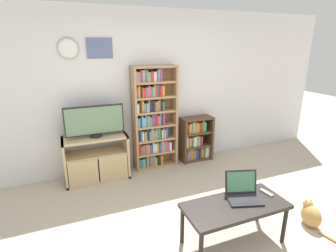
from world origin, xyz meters
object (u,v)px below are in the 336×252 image
object	(u,v)px
bookshelf_short	(195,140)
remote_near_laptop	(266,193)
cat	(311,215)
coffee_table	(235,208)
bookshelf_tall	(153,120)
laptop	(243,192)
television	(95,121)
tv_stand	(97,158)

from	to	relation	value
bookshelf_short	remote_near_laptop	distance (m)	2.04
bookshelf_short	cat	distance (m)	2.22
coffee_table	bookshelf_tall	bearing A→B (deg)	95.08
laptop	bookshelf_short	bearing A→B (deg)	94.03
television	bookshelf_tall	size ratio (longest dim) A/B	0.50
coffee_table	remote_near_laptop	size ratio (longest dim) A/B	6.62
tv_stand	bookshelf_short	size ratio (longest dim) A/B	1.19
tv_stand	bookshelf_tall	distance (m)	1.09
bookshelf_short	remote_near_laptop	world-z (taller)	bookshelf_short
remote_near_laptop	cat	world-z (taller)	remote_near_laptop
coffee_table	remote_near_laptop	bearing A→B (deg)	4.53
television	coffee_table	world-z (taller)	television
bookshelf_short	laptop	distance (m)	2.05
television	laptop	xyz separation A→B (m)	(1.28, -1.89, -0.41)
bookshelf_tall	remote_near_laptop	xyz separation A→B (m)	(0.62, -2.05, -0.36)
remote_near_laptop	bookshelf_tall	bearing A→B (deg)	-82.02
television	laptop	bearing A→B (deg)	-55.94
tv_stand	remote_near_laptop	distance (m)	2.50
bookshelf_tall	bookshelf_short	size ratio (longest dim) A/B	2.14
coffee_table	cat	world-z (taller)	coffee_table
television	bookshelf_tall	distance (m)	0.96
laptop	cat	bearing A→B (deg)	5.54
television	cat	size ratio (longest dim) A/B	1.60
bookshelf_tall	coffee_table	xyz separation A→B (m)	(0.19, -2.08, -0.42)
bookshelf_short	bookshelf_tall	bearing A→B (deg)	178.67
bookshelf_tall	coffee_table	world-z (taller)	bookshelf_tall
coffee_table	laptop	xyz separation A→B (m)	(0.14, 0.07, 0.12)
bookshelf_tall	bookshelf_short	distance (m)	0.92
television	remote_near_laptop	xyz separation A→B (m)	(1.57, -1.93, -0.47)
bookshelf_tall	remote_near_laptop	bearing A→B (deg)	-73.08
cat	coffee_table	bearing A→B (deg)	-176.49
tv_stand	laptop	world-z (taller)	laptop
tv_stand	coffee_table	distance (m)	2.28
bookshelf_tall	bookshelf_short	world-z (taller)	bookshelf_tall
television	remote_near_laptop	distance (m)	2.54
remote_near_laptop	laptop	bearing A→B (deg)	-16.57
laptop	remote_near_laptop	xyz separation A→B (m)	(0.29, -0.04, -0.06)
tv_stand	laptop	bearing A→B (deg)	-55.54
bookshelf_tall	television	bearing A→B (deg)	-172.90
television	bookshelf_short	size ratio (longest dim) A/B	1.07
cat	tv_stand	bearing A→B (deg)	145.85
tv_stand	coffee_table	xyz separation A→B (m)	(1.15, -1.96, 0.07)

